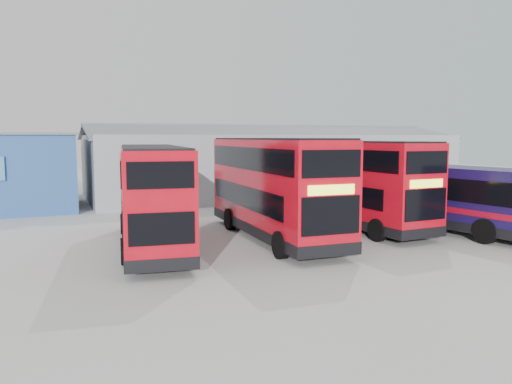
% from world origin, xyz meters
% --- Properties ---
extents(ground_plane, '(120.00, 120.00, 0.00)m').
position_xyz_m(ground_plane, '(0.00, 0.00, 0.00)').
color(ground_plane, '#AFAFA9').
rests_on(ground_plane, ground).
extents(maintenance_shed, '(30.50, 12.00, 5.89)m').
position_xyz_m(maintenance_shed, '(8.00, 20.00, 2.60)').
color(maintenance_shed, '#8F939C').
rests_on(maintenance_shed, ground).
extents(double_decker_left, '(3.88, 10.75, 4.45)m').
position_xyz_m(double_decker_left, '(-5.59, 2.68, 2.22)').
color(double_decker_left, red).
rests_on(double_decker_left, ground).
extents(double_decker_centre, '(3.26, 11.44, 4.79)m').
position_xyz_m(double_decker_centre, '(0.18, 2.64, 2.38)').
color(double_decker_centre, red).
rests_on(double_decker_centre, ground).
extents(double_decker_right, '(3.23, 11.09, 4.64)m').
position_xyz_m(double_decker_right, '(5.36, 3.85, 2.31)').
color(double_decker_right, red).
rests_on(double_decker_right, ground).
extents(single_decker_blue, '(4.51, 12.58, 3.34)m').
position_xyz_m(single_decker_blue, '(9.36, 1.31, 1.66)').
color(single_decker_blue, '#120E3F').
rests_on(single_decker_blue, ground).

